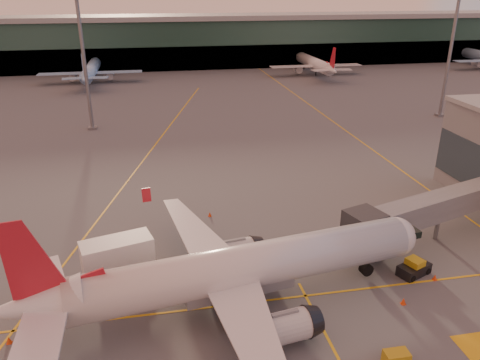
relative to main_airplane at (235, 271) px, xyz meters
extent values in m
plane|color=#4C4F54|center=(1.76, -4.75, -3.76)|extent=(600.00, 600.00, 0.00)
cube|color=gold|center=(1.76, 0.25, -3.76)|extent=(80.00, 0.25, 0.01)
cube|color=gold|center=(-8.24, 40.25, -3.76)|extent=(31.30, 115.98, 0.01)
cube|color=gold|center=(31.76, 65.25, -3.76)|extent=(0.25, 160.00, 0.01)
cube|color=#19382D|center=(1.76, 137.25, 4.24)|extent=(400.00, 18.00, 16.00)
cube|color=gray|center=(1.76, 137.25, 13.04)|extent=(400.00, 20.00, 1.60)
cube|color=black|center=(1.76, 128.75, 0.24)|extent=(400.00, 1.00, 8.00)
cylinder|color=slate|center=(-18.24, 61.25, 8.74)|extent=(0.70, 0.70, 25.00)
cube|color=slate|center=(-18.24, 61.25, -3.51)|extent=(1.60, 1.60, 0.50)
cylinder|color=slate|center=(56.76, 57.25, 8.74)|extent=(0.70, 0.70, 25.00)
cube|color=slate|center=(56.76, 57.25, -3.51)|extent=(1.60, 1.60, 0.50)
cylinder|color=silver|center=(1.30, 0.20, 0.21)|extent=(31.18, 8.71, 3.97)
sphere|color=silver|center=(16.59, 2.60, 0.21)|extent=(3.89, 3.89, 3.89)
cube|color=black|center=(17.70, 2.77, 0.71)|extent=(2.16, 2.83, 0.70)
cone|color=silver|center=(-15.84, -2.48, 0.51)|extent=(7.29, 4.78, 3.77)
cube|color=silver|center=(-14.95, -5.78, 0.61)|extent=(3.31, 6.46, 0.20)
cylinder|color=silver|center=(2.98, -5.64, -1.97)|extent=(4.50, 3.19, 2.58)
cylinder|color=black|center=(-0.53, -2.70, -2.87)|extent=(1.98, 1.65, 1.79)
cylinder|color=black|center=(-0.53, -2.70, -2.32)|extent=(0.36, 0.36, 1.09)
cube|color=silver|center=(-16.00, 0.93, 0.61)|extent=(4.93, 7.07, 0.20)
cylinder|color=silver|center=(1.12, 6.28, -1.97)|extent=(4.50, 3.19, 2.58)
cylinder|color=black|center=(-1.33, 2.40, -2.87)|extent=(1.98, 1.65, 1.79)
cylinder|color=black|center=(-1.33, 2.40, -2.32)|extent=(0.36, 0.36, 1.09)
cube|color=slate|center=(0.18, 0.03, -1.08)|extent=(10.18, 4.66, 1.59)
cylinder|color=black|center=(13.60, 2.13, -2.87)|extent=(1.36, 0.98, 1.25)
cube|color=slate|center=(24.75, 7.71, 0.51)|extent=(22.81, 9.56, 2.70)
cube|color=#2D3035|center=(14.24, 4.76, 0.51)|extent=(4.28, 4.28, 3.00)
cube|color=#2D3035|center=(15.74, 5.66, -2.56)|extent=(1.60, 2.40, 2.40)
cylinder|color=black|center=(15.74, 4.56, -3.36)|extent=(0.80, 0.40, 0.80)
cylinder|color=black|center=(15.74, 6.76, -3.36)|extent=(0.80, 0.40, 0.80)
cylinder|color=slate|center=(24.75, 7.71, -2.28)|extent=(0.50, 0.50, 2.97)
cube|color=red|center=(-9.97, 5.21, -2.92)|extent=(4.17, 3.54, 1.68)
cube|color=silver|center=(-10.30, 5.12, -0.29)|extent=(7.01, 4.42, 3.14)
cylinder|color=black|center=(-11.56, 3.38, -3.26)|extent=(1.08, 0.65, 1.01)
cylinder|color=black|center=(-7.67, 4.44, -3.26)|extent=(1.08, 0.65, 1.01)
cube|color=#B89417|center=(10.85, -9.23, -3.19)|extent=(1.92, 1.17, 1.14)
cube|color=black|center=(18.56, 1.65, -3.22)|extent=(3.77, 2.91, 1.08)
cube|color=#B89417|center=(18.56, 1.65, -2.48)|extent=(1.87, 1.98, 0.89)
cylinder|color=black|center=(17.77, 0.47, -3.42)|extent=(0.75, 0.54, 0.69)
cylinder|color=black|center=(19.95, 1.37, -3.42)|extent=(0.75, 0.54, 0.69)
cone|color=red|center=(20.10, 0.32, -3.46)|extent=(0.47, 0.47, 0.60)
cube|color=red|center=(20.10, 0.32, -3.75)|extent=(0.41, 0.41, 0.03)
cone|color=red|center=(-18.89, -1.21, -3.46)|extent=(0.47, 0.47, 0.60)
cube|color=red|center=(-18.89, -1.21, -3.75)|extent=(0.40, 0.40, 0.03)
cone|color=red|center=(0.08, 18.24, -3.49)|extent=(0.43, 0.43, 0.55)
cube|color=red|center=(0.08, 18.24, -3.75)|extent=(0.37, 0.37, 0.03)
cone|color=red|center=(15.14, -2.58, -3.45)|extent=(0.50, 0.50, 0.63)
cube|color=red|center=(15.14, -2.58, -3.74)|extent=(0.43, 0.43, 0.03)
camera|label=1|loc=(-6.09, -34.20, 23.10)|focal=35.00mm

